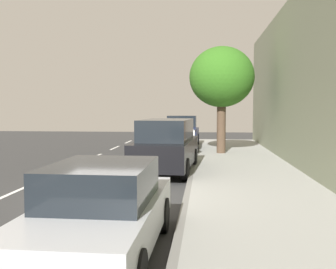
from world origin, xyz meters
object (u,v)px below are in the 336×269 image
(parked_sedan_silver_second, at_px, (102,211))
(parked_pickup_dark_blue_far, at_px, (181,134))
(cyclist_with_backpack, at_px, (190,137))
(street_tree_mid_block, at_px, (222,78))
(bicycle_at_curb, at_px, (186,150))
(parked_suv_black_mid, at_px, (167,145))

(parked_sedan_silver_second, relative_size, parked_pickup_dark_blue_far, 0.83)
(parked_pickup_dark_blue_far, bearing_deg, cyclist_with_backpack, -81.40)
(street_tree_mid_block, bearing_deg, parked_pickup_dark_blue_far, 123.95)
(parked_pickup_dark_blue_far, height_order, bicycle_at_curb, parked_pickup_dark_blue_far)
(parked_pickup_dark_blue_far, xyz_separation_m, cyclist_with_backpack, (0.68, -4.53, 0.14))
(parked_suv_black_mid, height_order, cyclist_with_backpack, parked_suv_black_mid)
(parked_pickup_dark_blue_far, xyz_separation_m, bicycle_at_curb, (0.47, -4.10, -0.53))
(parked_suv_black_mid, distance_m, parked_pickup_dark_blue_far, 8.57)
(parked_suv_black_mid, height_order, street_tree_mid_block, street_tree_mid_block)
(parked_sedan_silver_second, relative_size, parked_suv_black_mid, 0.92)
(bicycle_at_curb, relative_size, street_tree_mid_block, 0.25)
(parked_sedan_silver_second, height_order, parked_suv_black_mid, parked_suv_black_mid)
(parked_sedan_silver_second, bearing_deg, cyclist_with_backpack, 85.63)
(parked_suv_black_mid, bearing_deg, street_tree_mid_block, 67.16)
(parked_pickup_dark_blue_far, distance_m, bicycle_at_curb, 4.16)
(parked_pickup_dark_blue_far, relative_size, street_tree_mid_block, 1.01)
(cyclist_with_backpack, bearing_deg, parked_pickup_dark_blue_far, 98.60)
(parked_suv_black_mid, xyz_separation_m, parked_pickup_dark_blue_far, (0.01, 8.57, -0.13))
(parked_pickup_dark_blue_far, height_order, cyclist_with_backpack, parked_pickup_dark_blue_far)
(parked_suv_black_mid, relative_size, cyclist_with_backpack, 2.83)
(parked_pickup_dark_blue_far, bearing_deg, parked_sedan_silver_second, -90.85)
(bicycle_at_curb, bearing_deg, street_tree_mid_block, 25.12)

